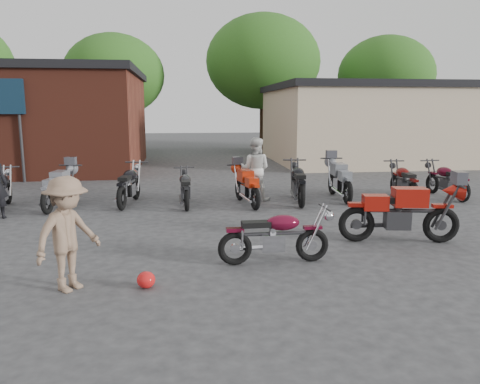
{
  "coord_description": "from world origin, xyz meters",
  "views": [
    {
      "loc": [
        -1.12,
        -7.4,
        2.56
      ],
      "look_at": [
        0.04,
        1.89,
        0.9
      ],
      "focal_mm": 35.0,
      "sensor_mm": 36.0,
      "label": 1
    }
  ],
  "objects": [
    {
      "name": "helmet",
      "position": [
        -1.67,
        -0.84,
        0.12
      ],
      "size": [
        0.34,
        0.34,
        0.25
      ],
      "primitive_type": "ellipsoid",
      "rotation": [
        0.0,
        0.0,
        -0.35
      ],
      "color": "red",
      "rests_on": "ground"
    },
    {
      "name": "row_bike_1",
      "position": [
        -4.33,
        5.15,
        0.58
      ],
      "size": [
        0.93,
        2.07,
        1.16
      ],
      "primitive_type": null,
      "rotation": [
        0.0,
        0.0,
        1.43
      ],
      "color": "gray",
      "rests_on": "ground"
    },
    {
      "name": "tree_3",
      "position": [
        12.0,
        22.0,
        3.8
      ],
      "size": [
        6.08,
        6.08,
        7.6
      ],
      "primitive_type": null,
      "color": "#2A5416",
      "rests_on": "ground"
    },
    {
      "name": "row_bike_3",
      "position": [
        -1.04,
        5.01,
        0.53
      ],
      "size": [
        0.66,
        1.84,
        1.06
      ],
      "primitive_type": null,
      "rotation": [
        0.0,
        0.0,
        1.6
      ],
      "color": "black",
      "rests_on": "ground"
    },
    {
      "name": "row_bike_6",
      "position": [
        3.38,
        5.44,
        0.61
      ],
      "size": [
        0.81,
        2.15,
        1.23
      ],
      "primitive_type": null,
      "rotation": [
        0.0,
        0.0,
        1.52
      ],
      "color": "gray",
      "rests_on": "ground"
    },
    {
      "name": "row_bike_8",
      "position": [
        6.57,
        5.27,
        0.57
      ],
      "size": [
        0.78,
        1.99,
        1.13
      ],
      "primitive_type": null,
      "rotation": [
        0.0,
        0.0,
        1.64
      ],
      "color": "#470818",
      "rests_on": "ground"
    },
    {
      "name": "row_bike_0",
      "position": [
        -5.78,
        5.19,
        0.56
      ],
      "size": [
        0.87,
        2.01,
        1.13
      ],
      "primitive_type": null,
      "rotation": [
        0.0,
        0.0,
        1.69
      ],
      "color": "black",
      "rests_on": "ground"
    },
    {
      "name": "vintage_motorcycle",
      "position": [
        0.42,
        0.02,
        0.53
      ],
      "size": [
        1.84,
        0.64,
        1.06
      ],
      "primitive_type": null,
      "rotation": [
        0.0,
        0.0,
        0.02
      ],
      "color": "#580B20",
      "rests_on": "ground"
    },
    {
      "name": "row_bike_4",
      "position": [
        0.61,
        4.95,
        0.56
      ],
      "size": [
        0.95,
        2.02,
        1.13
      ],
      "primitive_type": null,
      "rotation": [
        0.0,
        0.0,
        1.73
      ],
      "color": "red",
      "rests_on": "ground"
    },
    {
      "name": "row_bike_5",
      "position": [
        2.07,
        5.11,
        0.61
      ],
      "size": [
        0.96,
        2.19,
        1.23
      ],
      "primitive_type": null,
      "rotation": [
        0.0,
        0.0,
        1.44
      ],
      "color": "black",
      "rests_on": "ground"
    },
    {
      "name": "tree_1",
      "position": [
        -5.0,
        22.0,
        3.7
      ],
      "size": [
        5.92,
        5.92,
        7.4
      ],
      "primitive_type": null,
      "color": "#2A5416",
      "rests_on": "ground"
    },
    {
      "name": "row_bike_2",
      "position": [
        -2.55,
        5.41,
        0.6
      ],
      "size": [
        0.97,
        2.13,
        1.19
      ],
      "primitive_type": null,
      "rotation": [
        0.0,
        0.0,
        1.42
      ],
      "color": "black",
      "rests_on": "ground"
    },
    {
      "name": "person_tan",
      "position": [
        -2.74,
        -0.76,
        0.82
      ],
      "size": [
        1.14,
        1.22,
        1.65
      ],
      "primitive_type": "imported",
      "rotation": [
        0.0,
        0.0,
        0.91
      ],
      "color": "#8A6C55",
      "rests_on": "ground"
    },
    {
      "name": "stucco_building",
      "position": [
        8.5,
        15.0,
        1.75
      ],
      "size": [
        10.0,
        8.0,
        3.5
      ],
      "primitive_type": "cube",
      "color": "tan",
      "rests_on": "ground"
    },
    {
      "name": "person_light",
      "position": [
        0.94,
        5.59,
        0.89
      ],
      "size": [
        1.05,
        0.94,
        1.78
      ],
      "primitive_type": "imported",
      "rotation": [
        0.0,
        0.0,
        2.78
      ],
      "color": "silver",
      "rests_on": "ground"
    },
    {
      "name": "row_bike_7",
      "position": [
        5.23,
        5.24,
        0.57
      ],
      "size": [
        0.85,
        2.02,
        1.14
      ],
      "primitive_type": null,
      "rotation": [
        0.0,
        0.0,
        1.47
      ],
      "color": "#5A0D0B",
      "rests_on": "ground"
    },
    {
      "name": "tree_2",
      "position": [
        4.0,
        22.0,
        4.4
      ],
      "size": [
        7.04,
        7.04,
        8.8
      ],
      "primitive_type": null,
      "color": "#2A5416",
      "rests_on": "ground"
    },
    {
      "name": "ground",
      "position": [
        0.0,
        0.0,
        0.0
      ],
      "size": [
        90.0,
        90.0,
        0.0
      ],
      "primitive_type": "plane",
      "color": "#313134"
    },
    {
      "name": "sportbike",
      "position": [
        3.08,
        0.96,
        0.65
      ],
      "size": [
        2.32,
        1.1,
        1.29
      ],
      "primitive_type": null,
      "rotation": [
        0.0,
        0.0,
        -0.17
      ],
      "color": "#B1180E",
      "rests_on": "ground"
    }
  ]
}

